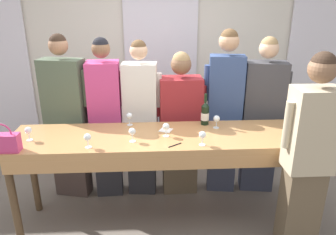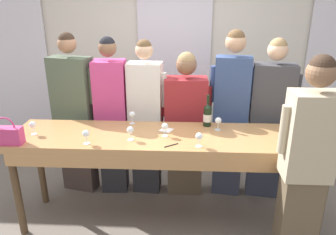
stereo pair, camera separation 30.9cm
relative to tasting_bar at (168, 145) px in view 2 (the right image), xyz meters
The scene contains 25 objects.
ground_plane 0.88m from the tasting_bar, 90.00° to the left, with size 18.00×18.00×0.00m, color #70665B.
wall_back 2.02m from the tasting_bar, 90.00° to the left, with size 12.00×0.06×2.80m.
curtain_panel_left 3.07m from the tasting_bar, 141.49° to the left, with size 1.03×0.03×2.69m.
curtain_panel_center 1.94m from the tasting_bar, 90.00° to the left, with size 1.03×0.03×2.69m.
tasting_bar is the anchor object (origin of this frame).
wine_bottle 0.52m from the tasting_bar, 35.35° to the left, with size 0.08×0.08×0.32m.
handbag 1.44m from the tasting_bar, behind, with size 0.28×0.10×0.25m.
wine_glass_front_left 0.51m from the tasting_bar, 142.10° to the left, with size 0.06×0.06×0.13m.
wine_glass_front_mid 1.28m from the tasting_bar, behind, with size 0.06×0.06×0.13m.
wine_glass_front_right 0.40m from the tasting_bar, 37.31° to the right, with size 0.06×0.06×0.13m.
wine_glass_center_left 0.39m from the tasting_bar, 161.99° to the right, with size 0.06×0.06×0.13m.
wine_glass_center_mid 1.17m from the tasting_bar, ahead, with size 0.06×0.06×0.13m.
wine_glass_center_right 0.76m from the tasting_bar, 163.60° to the right, with size 0.06×0.06×0.13m.
wine_glass_back_left 0.54m from the tasting_bar, 19.20° to the left, with size 0.06×0.06×0.13m.
wine_glass_back_mid 0.19m from the tasting_bar, 164.41° to the right, with size 0.06×0.06×0.13m.
napkin 0.17m from the tasting_bar, 98.13° to the left, with size 0.15×0.15×0.00m.
pen 0.24m from the tasting_bar, 78.44° to the right, with size 0.12×0.09×0.01m.
guest_olive_jacket 1.24m from the tasting_bar, 150.85° to the left, with size 0.57×0.31×1.85m.
guest_pink_top 0.90m from the tasting_bar, 137.47° to the left, with size 0.46×0.28×1.81m.
guest_cream_sweater 0.67m from the tasting_bar, 114.45° to the left, with size 0.48×0.26×1.79m.
guest_striped_shirt 0.63m from the tasting_bar, 74.51° to the left, with size 0.57×0.29×1.66m.
guest_navy_coat 0.91m from the tasting_bar, 42.34° to the left, with size 0.49×0.26×1.89m.
guest_beige_cap 1.25m from the tasting_bar, 28.92° to the left, with size 0.56×0.32×1.81m.
host_pouring 1.21m from the tasting_bar, 24.39° to the right, with size 0.47×0.25×1.83m.
potted_plant 2.63m from the tasting_bar, 38.16° to the left, with size 0.32×0.32×0.71m.
Camera 2 is at (0.15, -2.83, 2.22)m, focal length 35.00 mm.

